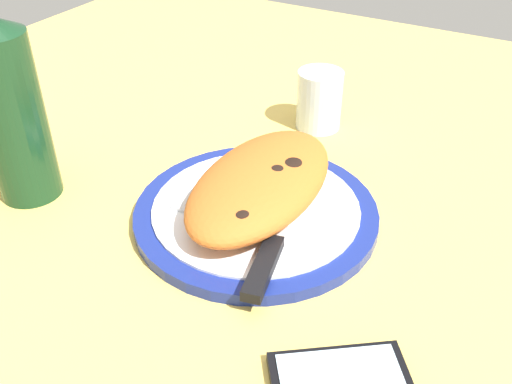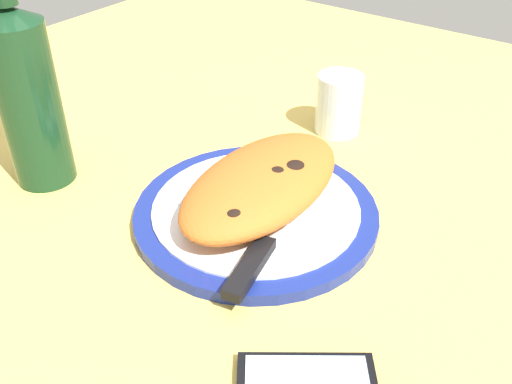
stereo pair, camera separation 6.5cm
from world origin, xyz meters
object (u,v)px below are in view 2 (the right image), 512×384
(knife, at_px, (261,251))
(wine_bottle, at_px, (27,94))
(fork, at_px, (213,179))
(plate, at_px, (256,213))
(water_glass, at_px, (338,107))
(calzone, at_px, (263,184))

(knife, bearing_deg, wine_bottle, -85.63)
(knife, bearing_deg, fork, -120.76)
(plate, height_order, water_glass, water_glass)
(knife, height_order, wine_bottle, wine_bottle)
(water_glass, bearing_deg, plate, 7.28)
(calzone, relative_size, wine_bottle, 0.86)
(calzone, bearing_deg, wine_bottle, -69.50)
(plate, height_order, fork, fork)
(fork, xyz_separation_m, water_glass, (-0.23, 0.04, 0.02))
(water_glass, xyz_separation_m, wine_bottle, (0.33, -0.24, 0.08))
(plate, relative_size, wine_bottle, 0.97)
(knife, relative_size, wine_bottle, 0.72)
(calzone, height_order, fork, calzone)
(fork, height_order, wine_bottle, wine_bottle)
(knife, distance_m, water_glass, 0.32)
(plate, height_order, wine_bottle, wine_bottle)
(fork, xyz_separation_m, wine_bottle, (0.10, -0.19, 0.10))
(plate, bearing_deg, wine_bottle, -71.52)
(plate, distance_m, knife, 0.09)
(plate, bearing_deg, water_glass, -172.72)
(calzone, height_order, water_glass, water_glass)
(water_glass, bearing_deg, wine_bottle, -35.68)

